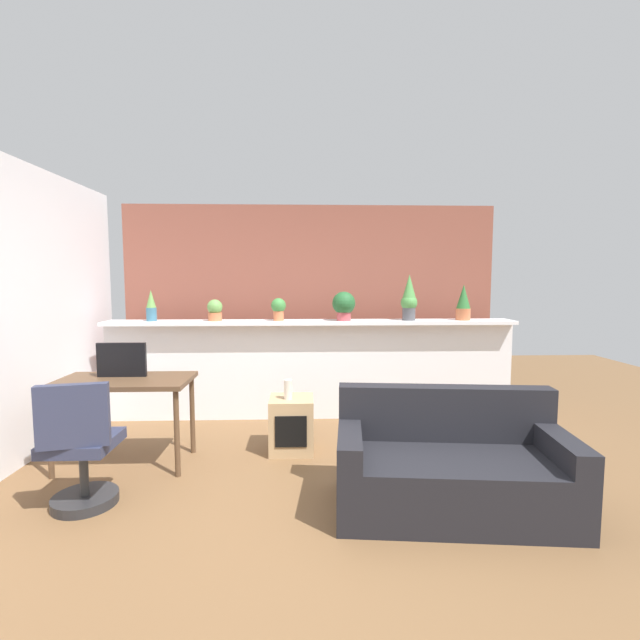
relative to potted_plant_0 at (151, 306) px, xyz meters
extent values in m
plane|color=brown|center=(1.78, -1.96, -1.29)|extent=(12.00, 12.00, 0.00)
cube|color=white|center=(1.78, 0.04, -0.75)|extent=(4.58, 0.16, 1.08)
cube|color=white|center=(1.78, 0.00, -0.19)|extent=(4.58, 0.36, 0.04)
cube|color=brown|center=(1.78, 0.64, -0.04)|extent=(4.58, 0.10, 2.50)
cylinder|color=#386B84|center=(0.00, 0.00, -0.09)|extent=(0.11, 0.11, 0.15)
cone|color=#669E4C|center=(0.00, 0.00, 0.08)|extent=(0.10, 0.10, 0.20)
cylinder|color=#C66B42|center=(0.70, -0.01, -0.12)|extent=(0.15, 0.15, 0.09)
sphere|color=#669E4C|center=(0.70, -0.01, -0.01)|extent=(0.17, 0.17, 0.17)
cylinder|color=#C66B42|center=(1.41, 0.00, -0.11)|extent=(0.12, 0.12, 0.11)
sphere|color=#3D843D|center=(1.41, 0.00, 0.00)|extent=(0.17, 0.17, 0.17)
cylinder|color=#B7474C|center=(2.14, -0.04, -0.12)|extent=(0.16, 0.16, 0.10)
sphere|color=#235B2D|center=(2.14, -0.04, 0.03)|extent=(0.26, 0.26, 0.26)
cylinder|color=#4C4C51|center=(2.87, -0.02, -0.10)|extent=(0.14, 0.14, 0.14)
sphere|color=#4C9347|center=(2.87, -0.02, 0.03)|extent=(0.19, 0.19, 0.19)
cone|color=#4C9347|center=(2.87, -0.02, 0.21)|extent=(0.16, 0.16, 0.28)
cylinder|color=#C66B42|center=(3.50, -0.01, -0.10)|extent=(0.16, 0.16, 0.13)
cone|color=#2D7033|center=(3.50, -0.01, 0.10)|extent=(0.16, 0.16, 0.27)
cylinder|color=brown|center=(-0.33, -1.47, -0.94)|extent=(0.04, 0.04, 0.71)
cylinder|color=brown|center=(0.67, -1.47, -0.94)|extent=(0.04, 0.04, 0.71)
cylinder|color=brown|center=(-0.33, -0.97, -0.94)|extent=(0.04, 0.04, 0.71)
cylinder|color=brown|center=(0.67, -0.97, -0.94)|extent=(0.04, 0.04, 0.71)
cube|color=brown|center=(0.17, -1.22, -0.56)|extent=(1.10, 0.60, 0.04)
cube|color=black|center=(0.12, -1.14, -0.39)|extent=(0.41, 0.04, 0.30)
cylinder|color=#262628|center=(0.14, -1.91, -1.26)|extent=(0.44, 0.44, 0.07)
cylinder|color=#333333|center=(0.14, -1.91, -1.05)|extent=(0.06, 0.06, 0.34)
cube|color=#2D334C|center=(0.14, -1.91, -0.84)|extent=(0.44, 0.44, 0.08)
cube|color=#2D334C|center=(0.18, -2.09, -0.59)|extent=(0.44, 0.16, 0.42)
cube|color=tan|center=(1.57, -0.96, -1.04)|extent=(0.40, 0.40, 0.50)
cube|color=black|center=(1.57, -1.15, -1.04)|extent=(0.28, 0.04, 0.28)
cylinder|color=silver|center=(1.54, -1.01, -0.70)|extent=(0.07, 0.07, 0.18)
cube|color=black|center=(2.70, -2.09, -1.09)|extent=(1.63, 0.91, 0.40)
cube|color=black|center=(2.73, -1.80, -0.69)|extent=(1.57, 0.32, 0.40)
cube|color=black|center=(2.00, -2.02, -0.81)|extent=(0.24, 0.77, 0.16)
cube|color=black|center=(3.39, -2.16, -0.81)|extent=(0.24, 0.77, 0.16)
camera|label=1|loc=(1.69, -4.99, 0.30)|focal=25.03mm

